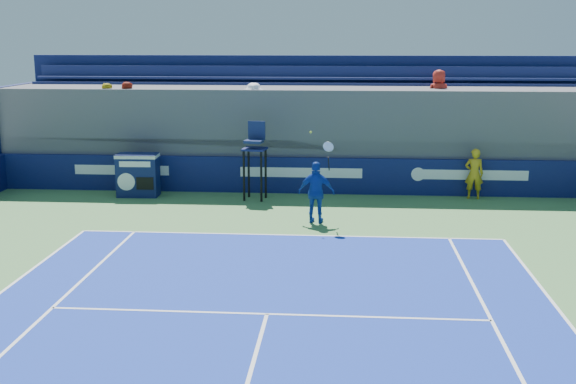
# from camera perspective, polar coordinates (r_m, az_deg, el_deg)

# --- Properties ---
(ball_person) EXTENTS (0.62, 0.43, 1.62)m
(ball_person) POSITION_cam_1_polar(r_m,az_deg,el_deg) (23.63, 14.49, 1.41)
(ball_person) COLOR gold
(ball_person) RESTS_ON apron
(back_hoarding) EXTENTS (20.40, 0.21, 1.20)m
(back_hoarding) POSITION_cam_1_polar(r_m,az_deg,el_deg) (23.74, 1.05, 1.31)
(back_hoarding) COLOR #0D144B
(back_hoarding) RESTS_ON ground
(match_clock) EXTENTS (1.34, 0.77, 1.40)m
(match_clock) POSITION_cam_1_polar(r_m,az_deg,el_deg) (23.77, -11.77, 1.41)
(match_clock) COLOR #0E1746
(match_clock) RESTS_ON ground
(umpire_chair) EXTENTS (0.79, 0.79, 2.48)m
(umpire_chair) POSITION_cam_1_polar(r_m,az_deg,el_deg) (22.70, -2.63, 3.17)
(umpire_chair) COLOR black
(umpire_chair) RESTS_ON ground
(tennis_player) EXTENTS (1.05, 0.56, 2.57)m
(tennis_player) POSITION_cam_1_polar(r_m,az_deg,el_deg) (19.90, 2.27, -0.02)
(tennis_player) COLOR #13389D
(tennis_player) RESTS_ON apron
(stadium_seating) EXTENTS (21.00, 4.05, 4.40)m
(stadium_seating) POSITION_cam_1_polar(r_m,az_deg,el_deg) (25.56, 1.30, 4.90)
(stadium_seating) COLOR #505056
(stadium_seating) RESTS_ON ground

